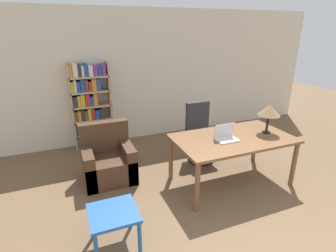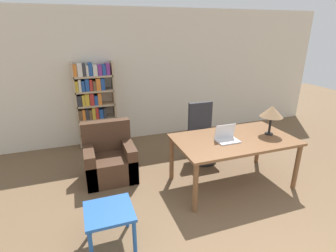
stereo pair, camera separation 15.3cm
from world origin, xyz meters
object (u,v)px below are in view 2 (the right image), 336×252
(laptop, at_px, (227,137))
(office_chair, at_px, (202,135))
(desk, at_px, (234,143))
(table_lamp, at_px, (272,112))
(armchair, at_px, (110,160))
(bookshelf, at_px, (94,107))
(side_table_blue, at_px, (109,216))

(laptop, height_order, office_chair, office_chair)
(desk, height_order, table_lamp, table_lamp)
(desk, bearing_deg, armchair, 154.98)
(armchair, height_order, bookshelf, bookshelf)
(laptop, bearing_deg, bookshelf, 127.57)
(table_lamp, height_order, bookshelf, bookshelf)
(armchair, distance_m, bookshelf, 1.46)
(desk, distance_m, laptop, 0.21)
(office_chair, xyz_separation_m, armchair, (-1.68, -0.05, -0.19))
(table_lamp, bearing_deg, office_chair, 127.12)
(side_table_blue, bearing_deg, armchair, 82.45)
(laptop, height_order, bookshelf, bookshelf)
(bookshelf, bearing_deg, office_chair, -36.25)
(laptop, xyz_separation_m, table_lamp, (0.76, 0.00, 0.31))
(table_lamp, xyz_separation_m, bookshelf, (-2.45, 2.20, -0.29))
(laptop, xyz_separation_m, armchair, (-1.61, 0.86, -0.52))
(desk, bearing_deg, laptop, -168.14)
(desk, xyz_separation_m, table_lamp, (0.60, -0.03, 0.44))
(side_table_blue, bearing_deg, bookshelf, 87.84)
(desk, relative_size, armchair, 1.99)
(laptop, distance_m, side_table_blue, 1.95)
(office_chair, height_order, side_table_blue, office_chair)
(bookshelf, bearing_deg, laptop, -52.43)
(laptop, relative_size, table_lamp, 0.71)
(office_chair, xyz_separation_m, bookshelf, (-1.77, 1.30, 0.35))
(desk, distance_m, side_table_blue, 2.08)
(laptop, bearing_deg, armchair, 151.98)
(side_table_blue, bearing_deg, desk, 18.27)
(office_chair, distance_m, armchair, 1.69)
(laptop, relative_size, armchair, 0.36)
(table_lamp, distance_m, bookshelf, 3.31)
(table_lamp, bearing_deg, laptop, -179.64)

